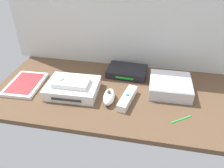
# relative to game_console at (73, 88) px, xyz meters

# --- Properties ---
(ground_plane) EXTENTS (1.00, 0.48, 0.02)m
(ground_plane) POSITION_rel_game_console_xyz_m (0.16, 0.03, -0.03)
(ground_plane) COLOR brown
(ground_plane) RESTS_ON ground
(game_console) EXTENTS (0.21, 0.17, 0.04)m
(game_console) POSITION_rel_game_console_xyz_m (0.00, 0.00, 0.00)
(game_console) COLOR white
(game_console) RESTS_ON ground_plane
(mini_computer) EXTENTS (0.17, 0.17, 0.05)m
(mini_computer) POSITION_rel_game_console_xyz_m (0.40, 0.09, 0.00)
(mini_computer) COLOR silver
(mini_computer) RESTS_ON ground_plane
(game_case) EXTENTS (0.14, 0.19, 0.02)m
(game_case) POSITION_rel_game_console_xyz_m (-0.22, 0.01, -0.01)
(game_case) COLOR white
(game_case) RESTS_ON ground_plane
(network_router) EXTENTS (0.19, 0.13, 0.03)m
(network_router) POSITION_rel_game_console_xyz_m (0.20, 0.18, -0.00)
(network_router) COLOR black
(network_router) RESTS_ON ground_plane
(remote_wand) EXTENTS (0.06, 0.15, 0.03)m
(remote_wand) POSITION_rel_game_console_xyz_m (0.23, -0.02, -0.01)
(remote_wand) COLOR white
(remote_wand) RESTS_ON ground_plane
(remote_nunchuk) EXTENTS (0.05, 0.10, 0.05)m
(remote_nunchuk) POSITION_rel_game_console_xyz_m (0.16, -0.03, -0.00)
(remote_nunchuk) COLOR white
(remote_nunchuk) RESTS_ON ground_plane
(remote_classic_pad) EXTENTS (0.14, 0.08, 0.02)m
(remote_classic_pad) POSITION_rel_game_console_xyz_m (-0.00, -0.01, 0.03)
(remote_classic_pad) COLOR white
(remote_classic_pad) RESTS_ON game_console
(stylus_pen) EXTENTS (0.08, 0.06, 0.01)m
(stylus_pen) POSITION_rel_game_console_xyz_m (0.44, -0.09, -0.02)
(stylus_pen) COLOR green
(stylus_pen) RESTS_ON ground_plane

